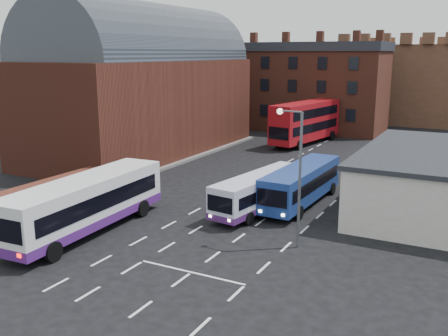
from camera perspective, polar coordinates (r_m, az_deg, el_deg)
The scene contains 13 objects.
ground at distance 30.59m, azimuth -8.85°, elevation -7.77°, with size 180.00×180.00×0.00m, color black.
railway_station at distance 54.81m, azimuth -9.14°, elevation 9.57°, with size 12.00×28.00×16.00m.
forecourt_wall at distance 38.33m, azimuth -19.46°, elevation -2.68°, with size 1.20×10.00×1.80m, color #602B1E.
cream_building at distance 37.88m, azimuth 23.56°, elevation -1.24°, with size 10.40×16.40×4.25m.
brick_terrace at distance 72.84m, azimuth 9.16°, elevation 8.70°, with size 22.00×10.00×11.00m, color brown.
castle_keep at distance 89.66m, azimuth 20.78°, elevation 9.13°, with size 22.00×22.00×12.00m, color brown.
bus_white_outbound at distance 31.58m, azimuth -15.49°, elevation -3.63°, with size 3.56×12.46×3.37m.
bus_white_inbound at distance 34.75m, azimuth 4.13°, elevation -2.46°, with size 3.44×9.65×2.58m.
bus_blue at distance 36.47m, azimuth 8.85°, elevation -1.62°, with size 2.88×10.38×2.81m.
bus_red_double at distance 61.15m, azimuth 9.31°, elevation 5.23°, with size 4.87×12.86×5.03m.
street_lamp at distance 27.67m, azimuth 8.20°, elevation 0.24°, with size 1.58×0.43×7.82m.
pedestrian_red at distance 30.63m, azimuth -22.49°, elevation -7.12°, with size 0.55×0.36×1.50m, color maroon.
pedestrian_beige at distance 32.94m, azimuth -20.48°, elevation -5.51°, with size 0.75×0.59×1.55m, color tan.
Camera 1 is at (17.28, -22.82, 10.77)m, focal length 40.00 mm.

